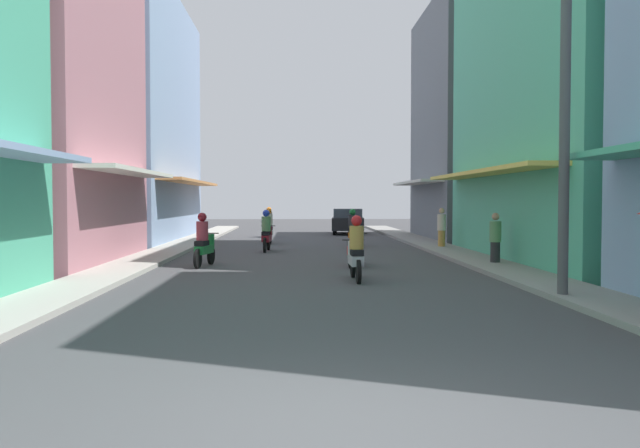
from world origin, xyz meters
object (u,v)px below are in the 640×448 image
object	(u,v)px
motorbike_orange	(353,230)
motorbike_white	(268,228)
pedestrian_midway	(495,240)
motorbike_red	(355,249)
utility_pole	(565,120)
motorbike_green	(204,243)
motorbike_blue	(269,224)
motorbike_maroon	(267,233)
motorbike_silver	(356,251)
pedestrian_foreground	(442,229)
parked_car	(348,221)

from	to	relation	value
motorbike_orange	motorbike_white	bearing A→B (deg)	149.12
motorbike_white	pedestrian_midway	xyz separation A→B (m)	(7.06, -10.52, 0.08)
motorbike_red	pedestrian_midway	distance (m)	4.10
motorbike_orange	utility_pole	distance (m)	15.41
motorbike_green	utility_pole	distance (m)	10.72
motorbike_blue	motorbike_maroon	bearing A→B (deg)	-88.09
motorbike_silver	motorbike_blue	distance (m)	18.78
motorbike_blue	pedestrian_foreground	xyz separation A→B (m)	(7.15, -8.59, 0.11)
parked_car	pedestrian_foreground	distance (m)	12.29
motorbike_green	pedestrian_foreground	world-z (taller)	pedestrian_foreground
pedestrian_foreground	utility_pole	distance (m)	13.49
motorbike_white	pedestrian_midway	distance (m)	12.67
parked_car	utility_pole	xyz separation A→B (m)	(2.17, -25.20, 2.74)
pedestrian_foreground	utility_pole	size ratio (longest dim) A/B	0.24
motorbike_blue	pedestrian_midway	world-z (taller)	motorbike_blue
motorbike_red	motorbike_white	world-z (taller)	motorbike_white
motorbike_orange	motorbike_blue	distance (m)	7.88
motorbike_blue	parked_car	distance (m)	5.56
pedestrian_foreground	motorbike_red	bearing A→B (deg)	-121.66
motorbike_maroon	motorbike_red	xyz separation A→B (m)	(2.84, -5.61, -0.20)
motorbike_maroon	motorbike_red	size ratio (longest dim) A/B	1.03
motorbike_silver	motorbike_white	distance (m)	14.07
motorbike_green	motorbike_blue	world-z (taller)	same
motorbike_orange	motorbike_silver	bearing A→B (deg)	-94.67
motorbike_maroon	motorbike_blue	bearing A→B (deg)	91.91
motorbike_green	motorbike_orange	bearing A→B (deg)	58.12
motorbike_red	motorbike_blue	world-z (taller)	motorbike_blue
motorbike_orange	motorbike_green	world-z (taller)	same
pedestrian_midway	motorbike_orange	bearing A→B (deg)	112.40
motorbike_silver	pedestrian_foreground	xyz separation A→B (m)	(4.30, 9.97, 0.11)
motorbike_green	motorbike_blue	distance (m)	15.09
motorbike_red	parked_car	size ratio (longest dim) A/B	0.42
motorbike_maroon	motorbike_white	bearing A→B (deg)	91.60
motorbike_blue	pedestrian_foreground	size ratio (longest dim) A/B	1.11
motorbike_red	parked_car	xyz separation A→B (m)	(1.24, 18.45, 0.24)
motorbike_orange	utility_pole	bearing A→B (deg)	-79.47
parked_car	pedestrian_midway	size ratio (longest dim) A/B	2.69
motorbike_orange	parked_car	xyz separation A→B (m)	(0.60, 10.29, 0.04)
motorbike_white	motorbike_maroon	bearing A→B (deg)	-88.40
motorbike_green	parked_car	distance (m)	19.28
motorbike_maroon	motorbike_red	distance (m)	6.29
pedestrian_foreground	motorbike_blue	bearing A→B (deg)	129.75
pedestrian_midway	motorbike_silver	bearing A→B (deg)	-143.18
motorbike_maroon	pedestrian_foreground	distance (m)	6.89
motorbike_orange	pedestrian_foreground	world-z (taller)	pedestrian_foreground
motorbike_white	utility_pole	xyz separation A→B (m)	(6.39, -17.07, 2.78)
motorbike_green	pedestrian_foreground	bearing A→B (deg)	37.47
motorbike_white	pedestrian_midway	bearing A→B (deg)	-56.14
motorbike_silver	pedestrian_midway	world-z (taller)	motorbike_silver
motorbike_silver	parked_car	world-z (taller)	motorbike_silver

